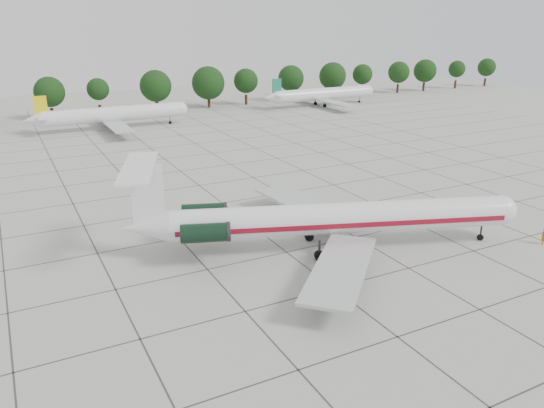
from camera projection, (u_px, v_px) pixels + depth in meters
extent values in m
plane|color=#ABABA4|center=(287.00, 252.00, 50.31)|extent=(260.00, 260.00, 0.00)
cube|color=#383838|center=(225.00, 205.00, 62.87)|extent=(170.00, 170.00, 0.02)
cylinder|color=silver|center=(342.00, 218.00, 50.17)|extent=(31.25, 13.60, 2.95)
sphere|color=silver|center=(501.00, 210.00, 52.22)|extent=(2.95, 2.95, 2.95)
cone|color=silver|center=(145.00, 228.00, 47.84)|extent=(5.19, 4.28, 2.95)
cube|color=maroon|center=(338.00, 215.00, 51.64)|extent=(29.43, 10.57, 0.49)
cube|color=maroon|center=(346.00, 226.00, 48.85)|extent=(29.43, 10.57, 0.49)
cube|color=#B7BABC|center=(303.00, 203.00, 57.80)|extent=(5.33, 13.71, 0.27)
cube|color=#B7BABC|center=(341.00, 268.00, 42.77)|extent=(12.33, 12.41, 0.27)
cube|color=black|center=(204.00, 214.00, 50.31)|extent=(2.24, 1.75, 0.22)
cylinder|color=black|center=(204.00, 212.00, 50.89)|extent=(4.61, 3.04, 1.70)
cube|color=black|center=(205.00, 230.00, 46.55)|extent=(2.24, 1.75, 0.22)
cylinder|color=black|center=(205.00, 233.00, 45.97)|extent=(4.61, 3.04, 1.70)
cube|color=silver|center=(148.00, 195.00, 46.86)|extent=(2.77, 1.20, 5.36)
cube|color=silver|center=(138.00, 168.00, 45.96)|extent=(6.13, 10.99, 0.20)
cylinder|color=black|center=(481.00, 232.00, 52.74)|extent=(0.23, 0.23, 1.70)
cylinder|color=black|center=(480.00, 237.00, 52.92)|extent=(0.67, 0.45, 0.62)
cylinder|color=black|center=(309.00, 229.00, 52.65)|extent=(0.27, 0.27, 1.61)
cylinder|color=black|center=(309.00, 236.00, 52.88)|extent=(1.02, 0.80, 0.89)
cylinder|color=black|center=(319.00, 248.00, 48.31)|extent=(0.27, 0.27, 1.61)
cylinder|color=black|center=(319.00, 256.00, 48.54)|extent=(1.02, 0.80, 0.89)
imported|color=#BB600B|center=(543.00, 236.00, 51.83)|extent=(0.76, 0.75, 1.78)
cylinder|color=silver|center=(115.00, 114.00, 105.59)|extent=(27.20, 3.00, 3.00)
cube|color=#B7BABC|center=(110.00, 120.00, 105.56)|extent=(3.50, 27.20, 0.25)
cube|color=yellow|center=(40.00, 106.00, 98.89)|extent=(2.40, 0.25, 3.60)
cylinder|color=black|center=(109.00, 125.00, 107.86)|extent=(0.80, 0.45, 0.80)
cylinder|color=black|center=(113.00, 129.00, 104.18)|extent=(0.80, 0.45, 0.80)
cylinder|color=silver|center=(324.00, 94.00, 133.81)|extent=(27.20, 3.00, 3.00)
cube|color=#B7BABC|center=(320.00, 99.00, 133.77)|extent=(3.50, 27.20, 0.25)
cube|color=#186F51|center=(277.00, 86.00, 127.10)|extent=(2.40, 0.25, 3.60)
cylinder|color=black|center=(315.00, 103.00, 136.08)|extent=(0.80, 0.45, 0.80)
cylinder|color=black|center=(325.00, 106.00, 132.39)|extent=(0.80, 0.45, 0.80)
cylinder|color=#332114|center=(52.00, 114.00, 116.00)|extent=(0.70, 0.70, 2.50)
sphere|color=black|center=(49.00, 92.00, 114.43)|extent=(6.50, 6.50, 6.50)
cylinder|color=#332114|center=(100.00, 110.00, 120.43)|extent=(0.70, 0.70, 2.50)
sphere|color=black|center=(98.00, 89.00, 118.86)|extent=(4.93, 4.93, 4.93)
cylinder|color=#332114|center=(157.00, 106.00, 126.17)|extent=(0.70, 0.70, 2.50)
sphere|color=black|center=(156.00, 86.00, 124.60)|extent=(7.40, 7.40, 7.40)
cylinder|color=#332114|center=(209.00, 102.00, 131.91)|extent=(0.70, 0.70, 2.50)
sphere|color=black|center=(208.00, 83.00, 130.34)|extent=(8.08, 8.08, 8.08)
cylinder|color=#332114|center=(246.00, 100.00, 136.34)|extent=(0.70, 0.70, 2.50)
sphere|color=black|center=(246.00, 81.00, 134.77)|extent=(6.17, 6.17, 6.17)
cylinder|color=#332114|center=(291.00, 96.00, 142.08)|extent=(0.70, 0.70, 2.50)
sphere|color=black|center=(291.00, 78.00, 140.50)|extent=(6.82, 6.82, 6.82)
cylinder|color=#332114|center=(332.00, 93.00, 147.81)|extent=(0.70, 0.70, 2.50)
sphere|color=black|center=(333.00, 76.00, 146.24)|extent=(7.44, 7.44, 7.44)
cylinder|color=#332114|center=(362.00, 91.00, 152.24)|extent=(0.70, 0.70, 2.50)
sphere|color=black|center=(363.00, 74.00, 150.67)|extent=(5.66, 5.66, 5.66)
cylinder|color=#332114|center=(398.00, 89.00, 157.98)|extent=(0.70, 0.70, 2.50)
sphere|color=black|center=(399.00, 72.00, 156.41)|extent=(6.25, 6.25, 6.25)
cylinder|color=#332114|center=(424.00, 87.00, 162.41)|extent=(0.70, 0.70, 2.50)
sphere|color=black|center=(425.00, 71.00, 160.84)|extent=(6.79, 6.79, 6.79)
cylinder|color=#332114|center=(455.00, 84.00, 168.15)|extent=(0.70, 0.70, 2.50)
sphere|color=black|center=(457.00, 69.00, 166.58)|extent=(5.16, 5.16, 5.16)
cylinder|color=#332114|center=(485.00, 82.00, 173.88)|extent=(0.70, 0.70, 2.50)
sphere|color=black|center=(487.00, 67.00, 172.31)|extent=(5.68, 5.68, 5.68)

